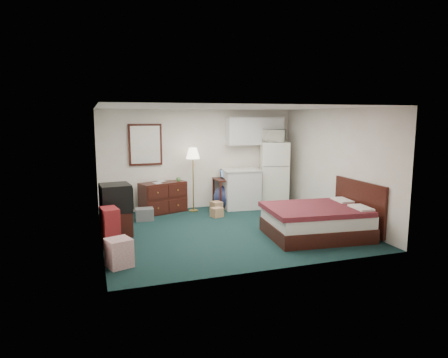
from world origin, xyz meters
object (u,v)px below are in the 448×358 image
object	(u,v)px
kitchen_counter	(241,189)
bed	(316,222)
suitcase	(110,227)
tv_stand	(117,224)
fridge	(274,174)
dresser	(163,197)
desk	(227,193)
floor_lamp	(193,180)

from	to	relation	value
kitchen_counter	bed	bearing A→B (deg)	-75.20
suitcase	tv_stand	bearing A→B (deg)	66.04
kitchen_counter	bed	xyz separation A→B (m)	(0.50, -2.77, -0.19)
fridge	bed	xyz separation A→B (m)	(-0.42, -2.77, -0.54)
dresser	desk	bearing A→B (deg)	-20.25
floor_lamp	suitcase	world-z (taller)	floor_lamp
dresser	kitchen_counter	xyz separation A→B (m)	(1.98, -0.17, 0.11)
suitcase	bed	bearing A→B (deg)	-20.29
desk	bed	distance (m)	3.01
tv_stand	desk	bearing A→B (deg)	16.55
dresser	floor_lamp	world-z (taller)	floor_lamp
floor_lamp	desk	bearing A→B (deg)	2.69
kitchen_counter	suitcase	size ratio (longest dim) A/B	1.35
kitchen_counter	fridge	world-z (taller)	fridge
kitchen_counter	fridge	bearing A→B (deg)	4.39
tv_stand	kitchen_counter	bearing A→B (deg)	12.16
dresser	suitcase	size ratio (longest dim) A/B	1.53
kitchen_counter	fridge	distance (m)	0.98
floor_lamp	suitcase	xyz separation A→B (m)	(-2.10, -2.21, -0.43)
tv_stand	suitcase	xyz separation A→B (m)	(-0.15, -0.65, 0.11)
floor_lamp	kitchen_counter	size ratio (longest dim) A/B	1.62
desk	kitchen_counter	bearing A→B (deg)	-19.78
dresser	floor_lamp	distance (m)	0.85
kitchen_counter	floor_lamp	bearing A→B (deg)	-178.92
suitcase	dresser	bearing A→B (deg)	48.54
desk	bed	bearing A→B (deg)	-74.53
dresser	desk	world-z (taller)	desk
bed	tv_stand	distance (m)	3.90
desk	fridge	xyz separation A→B (m)	(1.26, -0.12, 0.45)
fridge	dresser	bearing A→B (deg)	-166.49
dresser	bed	bearing A→B (deg)	-68.37
desk	fridge	bearing A→B (deg)	-6.22
floor_lamp	tv_stand	xyz separation A→B (m)	(-1.95, -1.56, -0.54)
desk	tv_stand	xyz separation A→B (m)	(-2.84, -1.61, -0.14)
floor_lamp	bed	xyz separation A→B (m)	(1.73, -2.85, -0.49)
kitchen_counter	tv_stand	size ratio (longest dim) A/B	1.81
fridge	suitcase	xyz separation A→B (m)	(-4.25, -2.13, -0.48)
kitchen_counter	suitcase	world-z (taller)	kitchen_counter
dresser	bed	distance (m)	3.84
floor_lamp	desk	xyz separation A→B (m)	(0.89, 0.04, -0.40)
tv_stand	bed	bearing A→B (deg)	-32.06
floor_lamp	fridge	bearing A→B (deg)	-2.08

